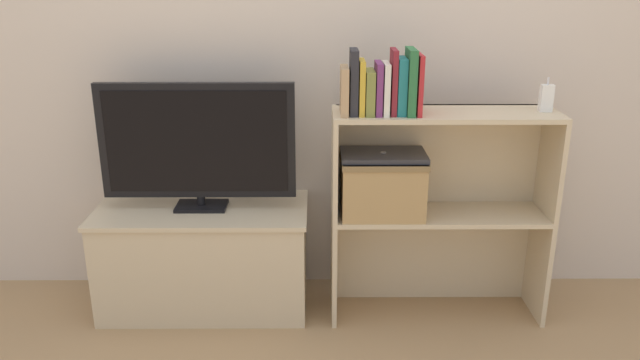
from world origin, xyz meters
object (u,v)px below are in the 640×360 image
at_px(book_forest, 410,82).
at_px(laptop, 383,155).
at_px(book_charcoal, 354,82).
at_px(book_maroon, 393,82).
at_px(storage_basket_left, 382,183).
at_px(book_mustard, 361,87).
at_px(book_plum, 378,88).
at_px(book_olive, 369,92).
at_px(tv_stand, 205,256).
at_px(book_crimson, 418,84).
at_px(book_ivory, 386,89).
at_px(baby_monitor, 546,98).
at_px(tv, 197,143).
at_px(book_teal, 401,86).
at_px(book_tan, 344,91).

bearing_deg(book_forest, laptop, 166.83).
distance_m(book_charcoal, book_maroon, 0.16).
relative_size(book_forest, storage_basket_left, 0.74).
height_order(book_maroon, storage_basket_left, book_maroon).
bearing_deg(book_mustard, book_plum, 0.00).
xyz_separation_m(book_mustard, book_olive, (0.03, 0.00, -0.02)).
distance_m(tv_stand, book_charcoal, 1.05).
bearing_deg(book_crimson, book_charcoal, 180.00).
distance_m(book_plum, book_ivory, 0.03).
xyz_separation_m(book_olive, baby_monitor, (0.72, 0.04, -0.03)).
distance_m(book_charcoal, storage_basket_left, 0.45).
xyz_separation_m(book_charcoal, baby_monitor, (0.78, 0.04, -0.07)).
bearing_deg(laptop, tv, 173.60).
bearing_deg(book_crimson, storage_basket_left, 170.14).
bearing_deg(book_mustard, book_charcoal, 180.00).
distance_m(book_mustard, book_crimson, 0.22).
relative_size(tv, book_plum, 4.05).
height_order(tv_stand, book_teal, book_teal).
xyz_separation_m(tv_stand, book_ivory, (0.78, -0.11, 0.78)).
distance_m(tv_stand, book_maroon, 1.15).
xyz_separation_m(book_tan, storage_basket_left, (0.17, 0.02, -0.40)).
xyz_separation_m(book_plum, book_ivory, (0.03, 0.00, -0.00)).
distance_m(tv_stand, book_forest, 1.20).
relative_size(book_olive, storage_basket_left, 0.50).
distance_m(book_plum, baby_monitor, 0.68).
relative_size(book_crimson, baby_monitor, 1.70).
bearing_deg(book_crimson, book_teal, 180.00).
bearing_deg(book_crimson, book_tan, 180.00).
height_order(book_teal, storage_basket_left, book_teal).
relative_size(book_tan, book_forest, 0.73).
relative_size(book_ivory, laptop, 0.58).
relative_size(book_plum, book_teal, 0.92).
bearing_deg(book_crimson, tv_stand, 173.02).
bearing_deg(book_charcoal, book_crimson, 0.00).
distance_m(book_olive, book_plum, 0.04).
bearing_deg(tv, storage_basket_left, -6.40).
relative_size(book_maroon, storage_basket_left, 0.73).
bearing_deg(book_mustard, book_ivory, 0.00).
relative_size(book_mustard, book_olive, 1.23).
xyz_separation_m(tv, storage_basket_left, (0.78, -0.09, -0.15)).
bearing_deg(storage_basket_left, book_charcoal, -170.36).
bearing_deg(book_ivory, tv, 171.99).
bearing_deg(book_teal, book_plum, 180.00).
bearing_deg(book_plum, laptop, 34.77).
bearing_deg(baby_monitor, book_plum, -176.90).
bearing_deg(book_maroon, book_mustard, -180.00).
distance_m(storage_basket_left, laptop, 0.12).
height_order(book_charcoal, book_mustard, book_charcoal).
bearing_deg(book_maroon, book_charcoal, -180.00).
bearing_deg(book_plum, book_charcoal, 180.00).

